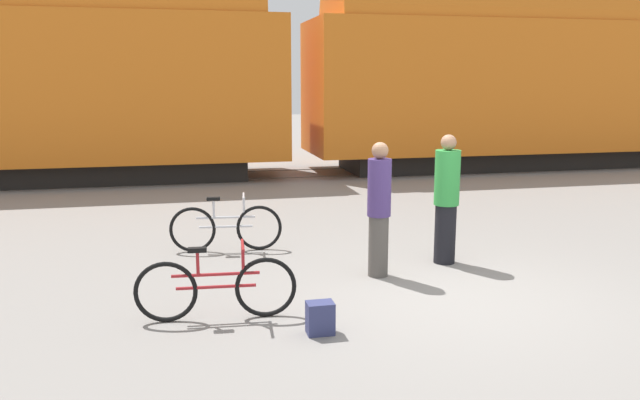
{
  "coord_description": "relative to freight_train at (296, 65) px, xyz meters",
  "views": [
    {
      "loc": [
        -3.18,
        -6.74,
        2.59
      ],
      "look_at": [
        -1.48,
        0.77,
        1.1
      ],
      "focal_mm": 35.0,
      "sensor_mm": 36.0,
      "label": 1
    }
  ],
  "objects": [
    {
      "name": "ground_plane",
      "position": [
        0.0,
        -10.26,
        -2.97
      ],
      "size": [
        80.0,
        80.0,
        0.0
      ],
      "primitive_type": "plane",
      "color": "gray"
    },
    {
      "name": "freight_train",
      "position": [
        0.0,
        0.0,
        0.0
      ],
      "size": [
        27.99,
        3.05,
        5.65
      ],
      "color": "black",
      "rests_on": "ground_plane"
    },
    {
      "name": "rail_near",
      "position": [
        0.0,
        -0.72,
        -2.96
      ],
      "size": [
        39.99,
        0.07,
        0.01
      ],
      "primitive_type": "cube",
      "color": "#4C4238",
      "rests_on": "ground_plane"
    },
    {
      "name": "rail_far",
      "position": [
        0.0,
        0.72,
        -2.96
      ],
      "size": [
        39.99,
        0.07,
        0.01
      ],
      "primitive_type": "cube",
      "color": "#4C4238",
      "rests_on": "ground_plane"
    },
    {
      "name": "bicycle_silver",
      "position": [
        -2.54,
        -7.64,
        -2.6
      ],
      "size": [
        1.7,
        0.46,
        0.87
      ],
      "color": "black",
      "rests_on": "ground_plane"
    },
    {
      "name": "bicycle_maroon",
      "position": [
        -2.85,
        -10.43,
        -2.61
      ],
      "size": [
        1.76,
        0.46,
        0.84
      ],
      "color": "black",
      "rests_on": "ground_plane"
    },
    {
      "name": "person_in_purple",
      "position": [
        -0.65,
        -9.33,
        -2.06
      ],
      "size": [
        0.31,
        0.31,
        1.8
      ],
      "rotation": [
        0.0,
        0.0,
        5.98
      ],
      "color": "#514C47",
      "rests_on": "ground_plane"
    },
    {
      "name": "person_in_green",
      "position": [
        0.47,
        -8.96,
        -2.04
      ],
      "size": [
        0.35,
        0.35,
        1.84
      ],
      "rotation": [
        0.0,
        0.0,
        3.22
      ],
      "color": "black",
      "rests_on": "ground_plane"
    },
    {
      "name": "backpack",
      "position": [
        -1.84,
        -11.06,
        -2.8
      ],
      "size": [
        0.28,
        0.2,
        0.34
      ],
      "color": "navy",
      "rests_on": "ground_plane"
    }
  ]
}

